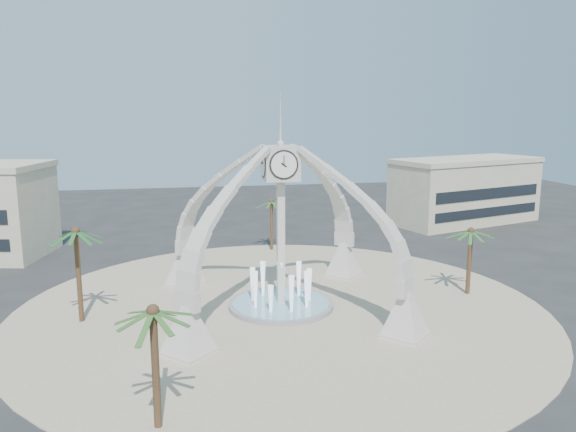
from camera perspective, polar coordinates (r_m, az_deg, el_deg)
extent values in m
plane|color=#282828|center=(43.39, -0.72, -9.29)|extent=(140.00, 140.00, 0.00)
cylinder|color=#BDAB8D|center=(43.38, -0.72, -9.25)|extent=(40.00, 40.00, 0.06)
cube|color=beige|center=(41.97, -0.73, -2.99)|extent=(0.55, 0.55, 9.80)
cube|color=beige|center=(40.95, -0.75, 5.39)|extent=(2.50, 2.50, 2.50)
cone|color=beige|center=(40.77, -0.77, 9.95)|extent=(0.20, 0.20, 4.00)
cylinder|color=white|center=(39.68, -0.42, 5.22)|extent=(1.84, 0.04, 1.84)
pyramid|color=beige|center=(51.06, 5.71, -4.37)|extent=(3.80, 3.80, 3.20)
pyramid|color=beige|center=(49.02, -10.41, -5.14)|extent=(3.80, 3.80, 3.20)
pyramid|color=beige|center=(35.62, -10.12, -11.30)|extent=(3.80, 3.80, 3.20)
pyramid|color=beige|center=(38.38, 11.82, -9.72)|extent=(3.80, 3.80, 3.20)
cylinder|color=gray|center=(43.33, -0.72, -9.04)|extent=(8.00, 8.00, 0.40)
cylinder|color=#85B9C6|center=(43.25, -0.72, -8.77)|extent=(7.40, 7.40, 0.04)
cone|color=white|center=(42.74, -0.72, -6.75)|extent=(0.60, 0.60, 3.20)
cube|color=beige|center=(78.39, 17.53, 2.28)|extent=(21.49, 13.79, 8.00)
cube|color=beige|center=(77.91, 17.71, 5.41)|extent=(21.87, 14.17, 0.60)
cylinder|color=brown|center=(47.95, 17.93, -4.49)|extent=(0.35, 0.35, 5.40)
cylinder|color=brown|center=(42.23, -20.49, -5.76)|extent=(0.36, 0.36, 6.74)
cylinder|color=brown|center=(59.98, -1.67, -0.94)|extent=(0.32, 0.32, 5.45)
cylinder|color=brown|center=(27.77, -13.30, -14.92)|extent=(0.37, 0.37, 5.95)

